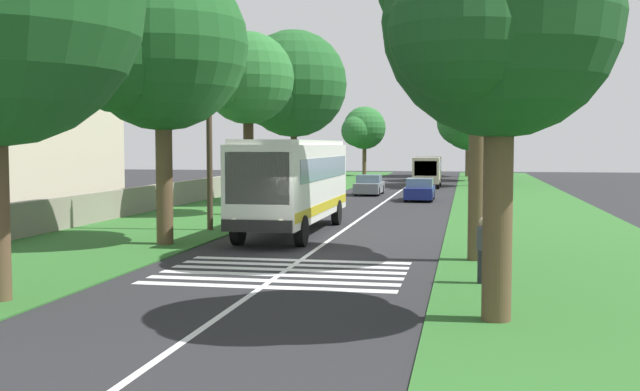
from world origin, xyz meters
name	(u,v)px	position (x,y,z in m)	size (l,w,h in m)	color
ground	(306,257)	(0.00, 0.00, 0.00)	(160.00, 160.00, 0.00)	#262628
grass_verge_left	(213,211)	(15.00, 8.20, 0.02)	(120.00, 8.00, 0.04)	#2D6628
grass_verge_right	(532,217)	(15.00, -8.20, 0.02)	(120.00, 8.00, 0.04)	#2D6628
centre_line	(366,214)	(15.00, 0.00, 0.00)	(110.00, 0.16, 0.01)	silver
coach_bus	(294,180)	(6.26, 1.80, 2.15)	(11.16, 2.62, 3.73)	silver
zebra_crossing	(283,272)	(-3.09, 0.00, 0.00)	(4.95, 6.80, 0.01)	silver
trailing_car_0	(420,190)	(25.32, -2.10, 0.67)	(4.30, 1.78, 1.43)	navy
trailing_car_1	(369,185)	(30.33, 1.77, 0.67)	(4.30, 1.78, 1.43)	gray
trailing_minibus_0	(427,169)	(40.33, -1.82, 1.55)	(6.00, 2.14, 2.53)	#BFB299
roadside_tree_left_1	(158,50)	(1.86, 5.66, 6.85)	(7.19, 5.99, 9.98)	brown
roadside_tree_left_2	(291,87)	(21.39, 5.42, 7.02)	(7.72, 6.40, 10.36)	#4C3826
roadside_tree_left_3	(247,81)	(13.48, 5.82, 6.71)	(5.36, 4.60, 9.13)	#3D2D1E
roadside_tree_left_4	(363,129)	(62.78, 6.55, 5.30)	(6.05, 4.88, 7.84)	brown
roadside_tree_right_0	(469,119)	(52.93, -5.22, 6.03)	(8.28, 6.55, 9.47)	#4C3826
roadside_tree_right_1	(495,27)	(-8.03, -5.51, 5.86)	(5.49, 4.68, 8.31)	brown
roadside_tree_right_3	(480,86)	(43.46, -6.01, 8.58)	(8.56, 7.33, 12.39)	#4C3826
roadside_tree_right_4	(467,101)	(63.43, -4.96, 8.41)	(9.40, 7.42, 12.34)	brown
utility_pole	(209,117)	(6.41, 5.39, 4.68)	(0.24, 1.40, 8.99)	#473828
roadside_wall	(186,192)	(20.00, 11.60, 0.71)	(70.00, 0.40, 1.35)	gray
roadside_building	(19,142)	(14.97, 19.39, 3.71)	(13.58, 6.97, 7.33)	beige
pedestrian	(483,249)	(-3.97, -5.43, 0.91)	(0.34, 0.34, 1.69)	#26262D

